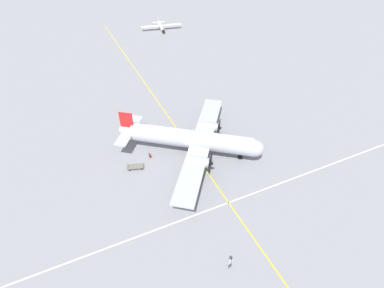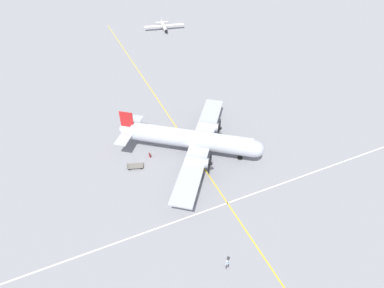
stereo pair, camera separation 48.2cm
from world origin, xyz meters
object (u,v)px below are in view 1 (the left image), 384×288
at_px(airliner_main, 195,139).
at_px(light_aircraft_distant, 161,27).
at_px(crew_foreground, 231,261).
at_px(suitcase_near_door, 150,156).
at_px(baggage_cart, 135,167).

distance_m(airliner_main, light_aircraft_distant, 51.97).
bearing_deg(crew_foreground, suitcase_near_door, -94.43).
xyz_separation_m(suitcase_near_door, baggage_cart, (-1.26, 2.41, -0.02)).
xyz_separation_m(crew_foreground, light_aircraft_distant, (66.96, -17.26, -0.20)).
xyz_separation_m(airliner_main, crew_foreground, (-16.74, 3.99, -1.35)).
xyz_separation_m(airliner_main, baggage_cart, (0.41, 8.40, -2.11)).
relative_size(airliner_main, crew_foreground, 11.89).
distance_m(crew_foreground, suitcase_near_door, 18.52).
height_order(crew_foreground, suitcase_near_door, crew_foreground).
distance_m(airliner_main, suitcase_near_door, 6.56).
bearing_deg(airliner_main, suitcase_near_door, -158.98).
xyz_separation_m(airliner_main, light_aircraft_distant, (50.22, -13.28, -1.54)).
height_order(crew_foreground, light_aircraft_distant, light_aircraft_distant).
xyz_separation_m(suitcase_near_door, light_aircraft_distant, (48.55, -19.26, 0.55)).
bearing_deg(airliner_main, baggage_cart, -146.24).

